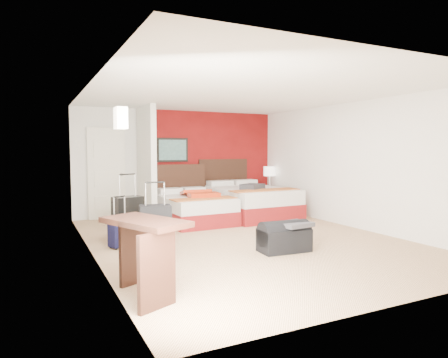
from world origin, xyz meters
TOP-DOWN VIEW (x-y plane):
  - ground at (0.00, 0.00)m, footprint 6.50×6.50m
  - room_walls at (-1.40, 1.42)m, footprint 5.02×6.52m
  - red_accent_panel at (0.75, 3.23)m, footprint 3.50×0.04m
  - partition_wall at (-1.00, 2.61)m, footprint 0.12×1.20m
  - entry_door at (-1.75, 3.20)m, footprint 0.82×0.06m
  - bed_left at (-0.16, 1.94)m, footprint 1.35×1.90m
  - bed_right at (1.30, 2.07)m, footprint 1.61×2.26m
  - red_suitcase_open at (-0.06, 1.84)m, footprint 0.73×0.93m
  - jacket_bundle at (1.20, 1.77)m, footprint 0.62×0.58m
  - nightstand at (2.30, 2.79)m, footprint 0.43×0.43m
  - table_lamp at (2.30, 2.79)m, footprint 0.34×0.34m
  - suitcase_black at (-1.80, 0.85)m, footprint 0.54×0.41m
  - suitcase_charcoal at (-1.61, -0.15)m, footprint 0.51×0.36m
  - suitcase_navy at (-2.04, 0.35)m, footprint 0.38×0.31m
  - duffel_bag at (0.16, -0.98)m, footprint 0.79×0.46m
  - jacket_draped at (0.31, -1.03)m, footprint 0.52×0.46m
  - desk at (-2.22, -1.87)m, footprint 0.85×1.10m

SIDE VIEW (x-z plane):
  - ground at x=0.00m, z-range 0.00..0.00m
  - duffel_bag at x=0.16m, z-range 0.00..0.39m
  - suitcase_navy at x=-2.04m, z-range 0.00..0.46m
  - bed_left at x=-0.16m, z-range 0.00..0.56m
  - nightstand at x=2.30m, z-range 0.00..0.57m
  - bed_right at x=1.30m, z-range 0.00..0.67m
  - suitcase_charcoal at x=-1.61m, z-range 0.00..0.69m
  - suitcase_black at x=-1.80m, z-range 0.00..0.72m
  - desk at x=-2.22m, z-range 0.00..0.82m
  - jacket_draped at x=0.31m, z-range 0.39..0.45m
  - red_suitcase_open at x=-0.06m, z-range 0.56..0.67m
  - jacket_bundle at x=1.20m, z-range 0.67..0.78m
  - table_lamp at x=2.30m, z-range 0.57..1.12m
  - entry_door at x=-1.75m, z-range 0.00..2.05m
  - red_accent_panel at x=0.75m, z-range 0.00..2.50m
  - partition_wall at x=-1.00m, z-range 0.00..2.50m
  - room_walls at x=-1.40m, z-range 0.01..2.51m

